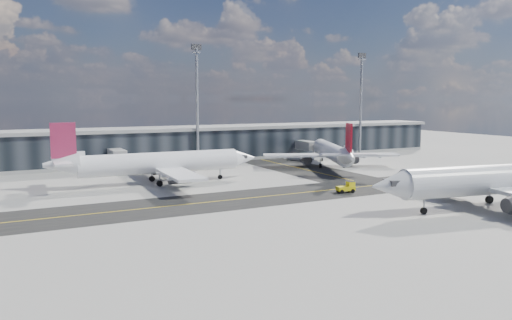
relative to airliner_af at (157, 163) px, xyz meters
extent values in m
plane|color=gray|center=(16.98, -24.17, -3.91)|extent=(300.00, 300.00, 0.00)
cube|color=black|center=(16.98, -20.17, -3.90)|extent=(180.00, 14.00, 0.02)
cube|color=black|center=(34.98, 10.83, -3.90)|extent=(14.00, 50.00, 0.02)
cube|color=yellow|center=(16.98, -20.17, -3.88)|extent=(180.00, 0.25, 0.01)
cube|color=yellow|center=(34.98, 10.83, -3.88)|extent=(0.25, 50.00, 0.01)
cube|color=black|center=(16.98, 30.83, 0.09)|extent=(150.00, 12.00, 8.00)
cube|color=gray|center=(16.98, 30.83, 4.49)|extent=(152.00, 13.00, 0.80)
cube|color=gray|center=(16.98, 30.83, -3.51)|extent=(150.00, 12.20, 0.80)
cube|color=gray|center=(-3.02, 22.83, -0.41)|extent=(3.00, 10.00, 2.40)
cylinder|color=gray|center=(-3.02, 17.83, -2.71)|extent=(0.60, 0.60, 2.40)
cube|color=gray|center=(46.98, 22.83, -0.41)|extent=(3.00, 10.00, 2.40)
cylinder|color=gray|center=(46.98, 17.83, -2.71)|extent=(0.60, 0.60, 2.40)
cylinder|color=gray|center=(16.98, 23.83, 10.09)|extent=(0.70, 0.70, 28.00)
cube|color=#2D2D30|center=(16.98, 23.83, 24.29)|extent=(2.50, 0.50, 1.40)
cylinder|color=gray|center=(66.98, 23.83, 10.09)|extent=(0.70, 0.70, 28.00)
cube|color=#2D2D30|center=(66.98, 23.83, 24.29)|extent=(2.50, 0.50, 1.40)
cylinder|color=white|center=(0.60, -0.02, 0.07)|extent=(30.00, 5.06, 3.98)
cone|color=white|center=(17.52, -0.63, 0.07)|extent=(5.12, 4.16, 3.98)
cone|color=white|center=(-16.81, 0.61, 0.67)|extent=(6.11, 4.20, 3.98)
cube|color=white|center=(1.60, -0.06, -0.93)|extent=(6.20, 34.01, 0.50)
cylinder|color=#2D2D30|center=(2.81, 5.88, -2.02)|extent=(4.26, 2.44, 2.29)
cylinder|color=#2D2D30|center=(2.38, -6.06, -2.02)|extent=(4.26, 2.44, 2.29)
cube|color=silver|center=(2.81, 5.88, -1.23)|extent=(2.00, 0.47, 0.80)
cube|color=silver|center=(2.38, -6.06, -1.23)|extent=(2.00, 0.47, 0.80)
cube|color=#76214F|center=(-16.31, 0.59, 4.85)|extent=(4.20, 0.60, 6.17)
cube|color=white|center=(-16.81, 0.61, 1.26)|extent=(3.22, 12.04, 0.35)
cube|color=#2D2D30|center=(17.02, -0.61, 0.47)|extent=(2.07, 2.26, 0.70)
cylinder|color=gray|center=(12.54, -0.45, -2.72)|extent=(0.25, 0.25, 1.99)
cylinder|color=black|center=(12.54, -0.45, -3.47)|extent=(0.91, 0.38, 0.90)
cylinder|color=black|center=(-0.28, 3.00, -3.37)|extent=(1.11, 0.54, 1.10)
cylinder|color=black|center=(-0.50, -2.97, -3.37)|extent=(1.11, 0.54, 1.10)
cylinder|color=white|center=(42.57, 3.79, -0.20)|extent=(14.53, 27.04, 3.72)
cone|color=white|center=(48.88, 18.27, -0.20)|extent=(5.26, 5.74, 3.72)
cone|color=white|center=(36.08, -11.11, 0.36)|extent=(5.63, 6.59, 3.72)
cube|color=white|center=(42.94, 4.64, -1.13)|extent=(30.81, 16.87, 0.46)
cylinder|color=#2D2D30|center=(38.20, 7.72, -2.15)|extent=(3.52, 4.43, 2.14)
cylinder|color=#2D2D30|center=(48.43, 3.27, -2.15)|extent=(3.52, 4.43, 2.14)
cube|color=silver|center=(38.20, 7.72, -1.41)|extent=(1.08, 1.85, 0.74)
cube|color=silver|center=(48.43, 3.27, -1.41)|extent=(1.08, 1.85, 0.74)
cube|color=#AD0C1C|center=(36.27, -10.69, 4.26)|extent=(1.94, 3.74, 5.76)
cube|color=white|center=(36.08, -11.11, 0.92)|extent=(11.26, 6.83, 0.33)
cube|color=#2D2D30|center=(48.69, 17.85, 0.17)|extent=(2.62, 2.52, 0.65)
cylinder|color=gray|center=(47.02, 14.01, -2.80)|extent=(0.29, 0.29, 1.86)
cylinder|color=black|center=(47.02, 14.01, -3.50)|extent=(0.63, 0.90, 0.84)
cylinder|color=black|center=(39.65, 4.05, -3.40)|extent=(0.83, 1.12, 1.02)
cylinder|color=black|center=(44.76, 1.83, -3.40)|extent=(0.83, 1.12, 1.02)
cylinder|color=silver|center=(38.51, -43.56, 0.40)|extent=(32.62, 9.86, 4.31)
cone|color=silver|center=(20.45, -40.38, 0.40)|extent=(6.06, 5.18, 4.31)
cube|color=silver|center=(37.45, -43.38, -0.68)|extent=(11.67, 37.06, 0.54)
cylinder|color=#2D2D30|center=(37.51, -36.81, -1.86)|extent=(4.89, 3.23, 2.48)
cube|color=silver|center=(37.51, -36.81, -1.00)|extent=(2.20, 0.80, 0.86)
cube|color=#2D2D30|center=(20.98, -40.48, 0.83)|extent=(2.54, 2.71, 0.76)
cylinder|color=gray|center=(25.76, -41.32, -2.62)|extent=(0.30, 0.30, 2.16)
cylinder|color=black|center=(25.76, -41.32, -3.43)|extent=(1.02, 0.54, 0.97)
cylinder|color=black|center=(40.13, -40.56, -3.32)|extent=(1.26, 0.74, 1.19)
cube|color=yellow|center=(25.89, -23.52, -3.15)|extent=(3.26, 1.93, 0.71)
cube|color=yellow|center=(26.79, -23.68, -2.49)|extent=(1.33, 1.50, 0.92)
cube|color=black|center=(26.79, -23.68, -2.13)|extent=(1.22, 1.43, 0.26)
cylinder|color=black|center=(27.00, -23.04, -3.56)|extent=(0.75, 0.37, 0.71)
cylinder|color=black|center=(26.78, -24.35, -3.56)|extent=(0.75, 0.37, 0.71)
cylinder|color=black|center=(24.99, -22.70, -3.56)|extent=(0.75, 0.37, 0.71)
cylinder|color=black|center=(24.77, -24.00, -3.56)|extent=(0.75, 0.37, 0.71)
imported|color=white|center=(42.58, 18.16, -3.12)|extent=(5.06, 6.29, 1.59)
camera|label=1|loc=(-25.79, -90.91, 11.96)|focal=35.00mm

